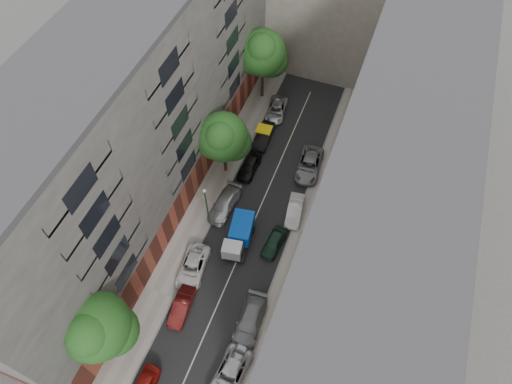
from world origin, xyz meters
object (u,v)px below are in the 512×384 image
at_px(car_right_4, 309,165).
at_px(tree_mid, 223,139).
at_px(car_left_5, 264,136).
at_px(tree_near, 97,329).
at_px(car_right_1, 250,321).
at_px(lamp_post, 206,203).
at_px(car_right_0, 230,375).
at_px(car_left_1, 182,307).
at_px(pedestrian, 323,194).
at_px(tarp_truck, 239,235).
at_px(car_left_2, 193,267).
at_px(car_left_3, 224,204).
at_px(car_left_6, 276,110).
at_px(car_right_2, 274,242).
at_px(tree_far, 263,55).
at_px(car_right_3, 295,211).
at_px(car_left_4, 249,166).

height_order(car_right_4, tree_mid, tree_mid).
relative_size(car_left_5, tree_near, 0.48).
xyz_separation_m(car_right_1, lamp_post, (-7.60, 8.35, 2.99)).
height_order(car_left_5, car_right_0, car_left_5).
distance_m(car_left_1, pedestrian, 18.18).
height_order(tarp_truck, lamp_post, lamp_post).
relative_size(car_left_2, tree_mid, 0.62).
relative_size(car_left_2, car_left_5, 1.12).
height_order(car_left_3, car_left_5, car_left_5).
distance_m(tree_near, tree_mid, 21.48).
relative_size(car_left_6, car_right_2, 1.23).
height_order(tree_far, lamp_post, tree_far).
height_order(car_right_3, tree_mid, tree_mid).
bearing_deg(tree_mid, tree_near, -93.08).
bearing_deg(car_left_6, car_right_0, -85.91).
relative_size(car_right_3, pedestrian, 2.22).
bearing_deg(car_right_4, tree_far, 128.94).
bearing_deg(car_right_1, car_left_5, 103.99).
xyz_separation_m(car_right_4, pedestrian, (2.55, -3.48, 0.34)).
height_order(car_right_2, tree_mid, tree_mid).
xyz_separation_m(car_left_5, lamp_post, (-1.40, -12.54, 3.02)).
height_order(car_left_2, lamp_post, lamp_post).
distance_m(car_left_1, car_left_3, 11.48).
bearing_deg(tree_far, car_right_4, -45.97).
bearing_deg(car_left_2, tree_mid, 90.92).
bearing_deg(lamp_post, pedestrian, 33.95).
bearing_deg(car_right_0, car_left_5, 107.84).
distance_m(tree_near, lamp_post, 15.03).
height_order(tarp_truck, car_right_3, tarp_truck).
relative_size(car_left_1, car_right_0, 0.79).
height_order(car_right_0, car_right_4, car_right_4).
height_order(car_left_1, car_left_4, car_left_4).
bearing_deg(tree_near, car_right_1, 33.02).
bearing_deg(car_left_3, car_left_4, 87.91).
bearing_deg(car_left_6, car_right_2, -79.55).
bearing_deg(car_right_0, tree_far, 109.44).
distance_m(car_left_5, car_right_1, 21.80).
relative_size(car_right_0, car_right_3, 1.22).
relative_size(car_left_1, car_right_2, 1.08).
bearing_deg(tree_far, car_left_4, -77.19).
relative_size(car_left_6, car_right_1, 0.89).
bearing_deg(car_right_4, car_left_4, -163.62).
height_order(car_left_4, tree_far, tree_far).
distance_m(car_left_4, pedestrian, 8.73).
distance_m(car_right_0, tree_far, 34.05).
xyz_separation_m(car_left_1, tree_far, (-2.59, 28.46, 5.83)).
relative_size(car_left_1, tree_mid, 0.50).
distance_m(car_left_2, tree_far, 25.34).
bearing_deg(car_right_4, tarp_truck, -114.18).
bearing_deg(car_left_3, car_left_6, 92.16).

